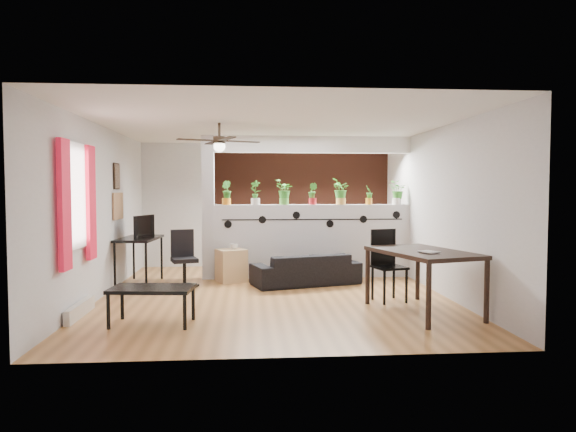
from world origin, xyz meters
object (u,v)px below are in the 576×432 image
Objects in this scene: office_chair at (184,263)px; potted_plant_2 at (284,191)px; ceiling_fan at (219,143)px; sofa at (306,270)px; computer_desk at (139,242)px; potted_plant_4 at (341,191)px; potted_plant_0 at (226,192)px; folding_chair at (386,258)px; potted_plant_6 at (397,192)px; cube_shelf at (231,265)px; coffee_table at (152,291)px; potted_plant_3 at (313,193)px; dining_table at (423,257)px; cup at (234,246)px; potted_plant_1 at (255,192)px; potted_plant_5 at (369,194)px.

potted_plant_2 is at bearing 26.32° from office_chair.
sofa is (1.40, 1.10, -2.06)m from ceiling_fan.
computer_desk is at bearing -21.03° from sofa.
potted_plant_0 is at bearing -180.00° from potted_plant_4.
folding_chair reaches higher than computer_desk.
potted_plant_6 is 0.78× the size of cube_shelf.
ceiling_fan is 2.45m from coffee_table.
ceiling_fan reaches higher than folding_chair.
potted_plant_0 reaches higher than folding_chair.
coffee_table is at bearing -132.32° from potted_plant_4.
potted_plant_6 reaches higher than potted_plant_3.
coffee_table is at bearing -126.63° from potted_plant_3.
computer_desk is at bearing -171.25° from potted_plant_3.
folding_chair is (2.32, -1.69, 0.33)m from cube_shelf.
potted_plant_2 is 3.38m from dining_table.
potted_plant_2 reaches higher than sofa.
computer_desk is at bearing -169.46° from potted_plant_2.
potted_plant_2 is (1.05, 0.00, 0.01)m from potted_plant_0.
potted_plant_3 is at bearing 20.76° from office_chair.
cup reaches higher than cube_shelf.
potted_plant_4 is 4.43m from coffee_table.
potted_plant_6 is 0.26× the size of dining_table.
sofa is 1.84× the size of office_chair.
potted_plant_3 reaches higher than cube_shelf.
potted_plant_1 is 1.05m from potted_plant_3.
potted_plant_6 is at bearing 29.51° from ceiling_fan.
potted_plant_3 is at bearing -0.00° from potted_plant_1.
potted_plant_2 is 2.11m from potted_plant_6.
ceiling_fan is 3.73m from potted_plant_6.
cup is 0.07× the size of dining_table.
coffee_table is (-2.87, -3.15, -1.20)m from potted_plant_4.
dining_table is (0.58, -2.83, -0.87)m from potted_plant_4.
cube_shelf is at bearing -32.06° from sofa.
potted_plant_3 is 3.20m from computer_desk.
ceiling_fan is 1.03× the size of computer_desk.
potted_plant_1 is at bearing 73.11° from ceiling_fan.
dining_table reaches higher than coffee_table.
cup is at bearing 135.66° from dining_table.
potted_plant_5 reaches higher than sofa.
cube_shelf is 0.34× the size of dining_table.
potted_plant_0 is 0.25× the size of sofa.
cup is at bearing -23.79° from cube_shelf.
potted_plant_5 is 1.93m from sofa.
cube_shelf is 0.61× the size of office_chair.
potted_plant_2 is 3.83m from coffee_table.
potted_plant_0 reaches higher than dining_table.
dining_table is at bearing -44.34° from cup.
ceiling_fan reaches higher than potted_plant_1.
potted_plant_5 is at bearing 7.77° from cup.
potted_plant_2 is at bearing -4.31° from cube_shelf.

